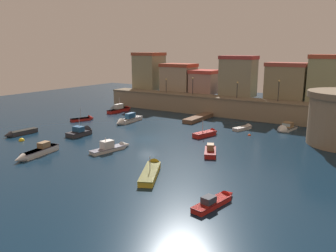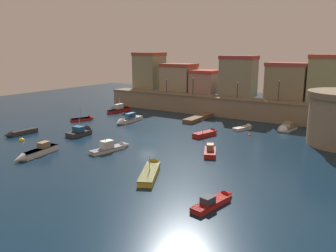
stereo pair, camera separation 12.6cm
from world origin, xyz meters
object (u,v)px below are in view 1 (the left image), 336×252
at_px(moored_boat_12, 85,119).
at_px(moored_boat_6, 245,127).
at_px(quay_lamp_3, 279,87).
at_px(moored_boat_9, 113,147).
at_px(quay_lamp_0, 166,83).
at_px(moored_boat_3, 152,170).
at_px(quay_lamp_1, 193,83).
at_px(moored_boat_4, 36,152).
at_px(moored_boat_7, 208,133).
at_px(moored_boat_11, 217,200).
at_px(moored_boat_8, 121,109).
at_px(quay_lamp_2, 237,87).
at_px(mooring_buoy_0, 249,135).
at_px(moored_boat_0, 285,128).
at_px(moored_boat_1, 127,120).
at_px(moored_boat_2, 210,150).
at_px(mooring_buoy_1, 22,141).
at_px(moored_boat_10, 83,132).
at_px(moored_boat_5, 19,133).

bearing_deg(moored_boat_12, moored_boat_6, -48.36).
distance_m(quay_lamp_3, moored_boat_9, 32.43).
bearing_deg(quay_lamp_0, moored_boat_3, -59.23).
xyz_separation_m(quay_lamp_0, quay_lamp_1, (6.38, 0.00, 0.30)).
xyz_separation_m(quay_lamp_1, moored_boat_4, (-1.51, -36.28, -5.47)).
height_order(moored_boat_3, moored_boat_7, moored_boat_7).
bearing_deg(moored_boat_11, moored_boat_6, 26.53).
bearing_deg(moored_boat_11, moored_boat_8, 60.97).
distance_m(quay_lamp_2, moored_boat_11, 39.17).
bearing_deg(moored_boat_9, moored_boat_3, -103.42).
relative_size(moored_boat_11, mooring_buoy_0, 11.25).
xyz_separation_m(moored_boat_8, moored_boat_9, (17.44, -22.08, -0.10)).
xyz_separation_m(moored_boat_0, moored_boat_1, (-25.02, -8.75, 0.10)).
relative_size(quay_lamp_2, moored_boat_8, 0.45).
bearing_deg(moored_boat_12, quay_lamp_3, -35.90).
xyz_separation_m(moored_boat_2, moored_boat_12, (-28.13, 5.97, -0.14)).
bearing_deg(moored_boat_6, quay_lamp_3, 0.96).
xyz_separation_m(moored_boat_0, moored_boat_9, (-15.77, -22.93, 0.04)).
height_order(moored_boat_6, moored_boat_11, moored_boat_11).
bearing_deg(moored_boat_2, moored_boat_9, 91.91).
relative_size(quay_lamp_0, moored_boat_8, 0.43).
height_order(moored_boat_8, moored_boat_9, moored_boat_8).
bearing_deg(mooring_buoy_1, moored_boat_2, 20.04).
bearing_deg(moored_boat_1, mooring_buoy_0, 94.40).
bearing_deg(moored_boat_10, mooring_buoy_1, 149.12).
height_order(quay_lamp_1, quay_lamp_3, quay_lamp_3).
bearing_deg(mooring_buoy_1, moored_boat_8, 97.78).
relative_size(quay_lamp_1, mooring_buoy_1, 4.34).
height_order(moored_boat_1, moored_boat_8, moored_boat_8).
bearing_deg(moored_boat_11, mooring_buoy_0, 24.24).
xyz_separation_m(moored_boat_1, moored_boat_6, (19.21, 6.42, -0.22)).
bearing_deg(quay_lamp_0, quay_lamp_3, 0.00).
bearing_deg(mooring_buoy_0, quay_lamp_0, 151.48).
relative_size(moored_boat_5, moored_boat_9, 0.88).
relative_size(quay_lamp_1, moored_boat_8, 0.51).
height_order(moored_boat_2, moored_boat_11, moored_boat_2).
distance_m(moored_boat_3, mooring_buoy_1, 22.98).
distance_m(quay_lamp_2, moored_boat_9, 30.22).
bearing_deg(moored_boat_12, mooring_buoy_0, -56.56).
bearing_deg(mooring_buoy_0, moored_boat_7, -146.52).
bearing_deg(quay_lamp_0, moored_boat_8, -131.86).
distance_m(quay_lamp_2, moored_boat_2, 25.09).
distance_m(quay_lamp_3, moored_boat_5, 43.38).
xyz_separation_m(quay_lamp_1, moored_boat_7, (11.37, -15.96, -5.58)).
relative_size(moored_boat_8, mooring_buoy_0, 14.35).
relative_size(moored_boat_2, moored_boat_12, 1.11).
bearing_deg(mooring_buoy_1, quay_lamp_2, 60.13).
bearing_deg(moored_boat_11, quay_lamp_1, 42.18).
relative_size(moored_boat_6, moored_boat_10, 1.00).
distance_m(moored_boat_4, mooring_buoy_1, 8.61).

